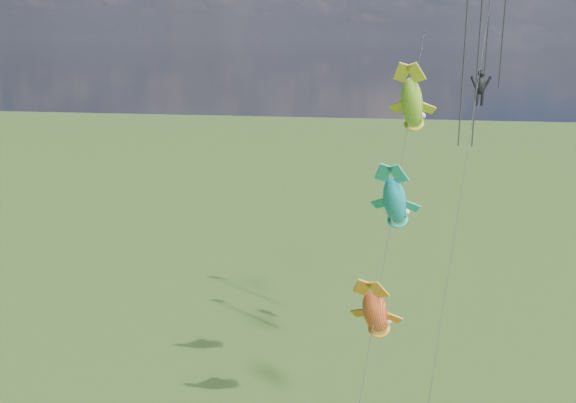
# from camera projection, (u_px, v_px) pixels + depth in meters

# --- Properties ---
(fish_windsock_rig) EXTENTS (3.57, 15.66, 20.54)m
(fish_windsock_rig) POSITION_uv_depth(u_px,v_px,m) (385.00, 255.00, 26.00)
(fish_windsock_rig) COLOR brown
(fish_windsock_rig) RESTS_ON ground
(parafoil_rig) EXTENTS (5.04, 17.14, 26.95)m
(parafoil_rig) POSITION_uv_depth(u_px,v_px,m) (482.00, 62.00, 32.84)
(parafoil_rig) COLOR brown
(parafoil_rig) RESTS_ON ground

